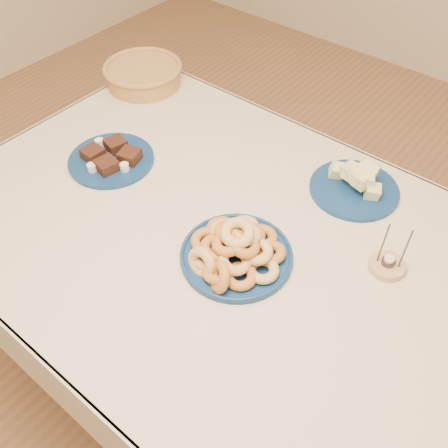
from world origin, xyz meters
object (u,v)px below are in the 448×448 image
at_px(dining_table, 235,264).
at_px(brownie_plate, 111,158).
at_px(melon_plate, 356,182).
at_px(candle_holder, 387,265).
at_px(donut_platter, 235,251).
at_px(wicker_basket, 143,74).

xyz_separation_m(dining_table, brownie_plate, (-0.50, 0.01, 0.12)).
relative_size(dining_table, brownie_plate, 6.40).
bearing_deg(melon_plate, candle_holder, -45.46).
distance_m(donut_platter, wicker_basket, 0.91).
xyz_separation_m(brownie_plate, wicker_basket, (-0.25, 0.39, 0.03)).
bearing_deg(donut_platter, melon_plate, 75.35).
height_order(donut_platter, candle_holder, candle_holder).
bearing_deg(brownie_plate, wicker_basket, 122.61).
height_order(dining_table, donut_platter, donut_platter).
bearing_deg(candle_holder, wicker_basket, 168.00).
bearing_deg(brownie_plate, melon_plate, 28.96).
distance_m(brownie_plate, wicker_basket, 0.46).
distance_m(donut_platter, brownie_plate, 0.55).
distance_m(dining_table, melon_plate, 0.43).
height_order(donut_platter, brownie_plate, donut_platter).
distance_m(melon_plate, wicker_basket, 0.91).
distance_m(dining_table, brownie_plate, 0.52).
bearing_deg(dining_table, melon_plate, 67.46).
relative_size(melon_plate, candle_holder, 2.17).
xyz_separation_m(wicker_basket, candle_holder, (1.11, -0.24, -0.03)).
bearing_deg(wicker_basket, dining_table, -27.96).
xyz_separation_m(donut_platter, brownie_plate, (-0.54, 0.07, -0.02)).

